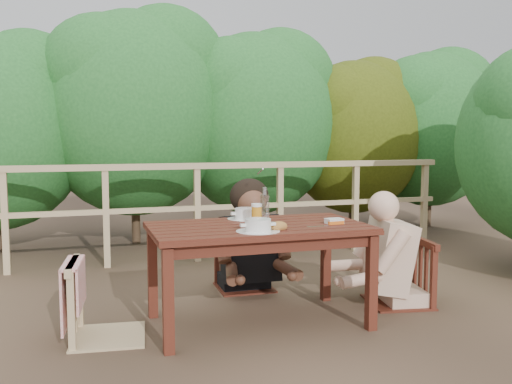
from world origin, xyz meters
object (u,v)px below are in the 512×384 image
object	(u,v)px
chair_right	(399,243)
diner_right	(403,211)
chair_far	(244,235)
soup_far	(246,214)
table	(258,275)
bottle	(265,206)
soup_near	(258,226)
beer_glass	(257,214)
bread_roll	(279,226)
butter_tub	(334,222)
woman	(244,204)
chair_left	(107,265)

from	to	relation	value
chair_right	diner_right	world-z (taller)	diner_right
diner_right	chair_far	bearing A→B (deg)	63.75
chair_far	soup_far	size ratio (longest dim) A/B	3.34
table	bottle	distance (m)	0.47
soup_near	beer_glass	world-z (taller)	beer_glass
bread_roll	table	bearing A→B (deg)	106.77
beer_glass	butter_tub	world-z (taller)	beer_glass
chair_far	diner_right	world-z (taller)	diner_right
butter_tub	beer_glass	bearing A→B (deg)	154.34
woman	bread_roll	xyz separation A→B (m)	(-0.09, -1.11, -0.01)
chair_left	butter_tub	size ratio (longest dim) A/B	8.06
soup_far	bottle	bearing A→B (deg)	-75.36
chair_right	table	bearing A→B (deg)	-74.55
chair_far	diner_right	xyz separation A→B (m)	(1.03, -0.76, 0.26)
chair_right	diner_right	size ratio (longest dim) A/B	0.65
table	beer_glass	xyz separation A→B (m)	(0.01, 0.08, 0.41)
chair_far	beer_glass	world-z (taller)	chair_far
chair_left	table	bearing A→B (deg)	-85.22
soup_far	bread_roll	bearing A→B (deg)	-82.92
chair_far	chair_right	size ratio (longest dim) A/B	0.97
bottle	beer_glass	bearing A→B (deg)	156.37
table	bottle	bearing A→B (deg)	40.83
chair_far	bottle	distance (m)	0.89
soup_far	diner_right	bearing A→B (deg)	-9.03
woman	soup_near	xyz separation A→B (m)	(-0.24, -1.13, 0.00)
chair_left	bread_roll	distance (m)	1.11
chair_left	chair_right	distance (m)	2.15
chair_left	chair_right	size ratio (longest dim) A/B	1.02
butter_tub	chair_right	bearing A→B (deg)	15.17
woman	soup_near	world-z (taller)	woman
woman	butter_tub	size ratio (longest dim) A/B	12.15
soup_far	bottle	size ratio (longest dim) A/B	1.03
beer_glass	bread_roll	bearing A→B (deg)	-80.19
butter_tub	bread_roll	bearing A→B (deg)	-170.73
chair_right	butter_tub	world-z (taller)	chair_right
table	woman	bearing A→B (deg)	79.68
soup_near	bread_roll	world-z (taller)	soup_near
soup_far	table	bearing A→B (deg)	-90.53
woman	butter_tub	world-z (taller)	woman
table	woman	world-z (taller)	woman
chair_left	soup_far	size ratio (longest dim) A/B	3.50
diner_right	soup_far	size ratio (longest dim) A/B	5.26
beer_glass	table	bearing A→B (deg)	-100.88
chair_left	soup_far	world-z (taller)	chair_left
woman	chair_left	bearing A→B (deg)	38.19
chair_right	soup_far	xyz separation A→B (m)	(-1.16, 0.19, 0.25)
soup_far	woman	bearing A→B (deg)	75.03
table	chair_far	bearing A→B (deg)	79.45
chair_far	beer_glass	size ratio (longest dim) A/B	6.16
bread_roll	soup_near	bearing A→B (deg)	-171.23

